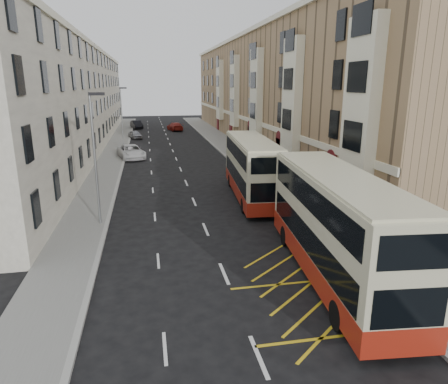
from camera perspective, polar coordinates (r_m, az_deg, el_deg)
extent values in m
plane|color=black|center=(15.75, 2.90, -18.03)|extent=(200.00, 200.00, 0.00)
cube|color=slate|center=(45.04, 3.76, 4.28)|extent=(4.00, 120.00, 0.15)
cube|color=slate|center=(43.83, -16.29, 3.39)|extent=(3.00, 120.00, 0.15)
cube|color=#999893|center=(44.58, 1.27, 4.19)|extent=(0.25, 120.00, 0.15)
cube|color=#999893|center=(43.70, -14.33, 3.49)|extent=(0.25, 120.00, 0.15)
cube|color=#9B7D5A|center=(61.06, 6.69, 14.11)|extent=(10.00, 79.00, 15.00)
cube|color=white|center=(59.92, 1.91, 10.83)|extent=(0.18, 79.00, 0.50)
cube|color=white|center=(60.06, 1.93, 21.35)|extent=(0.40, 79.00, 0.50)
cube|color=white|center=(26.18, 19.02, 11.97)|extent=(0.80, 3.20, 10.00)
cube|color=white|center=(37.09, 9.70, 13.30)|extent=(0.80, 3.20, 10.00)
cube|color=white|center=(48.52, 4.64, 13.88)|extent=(0.80, 3.20, 10.00)
cube|color=white|center=(60.17, 1.52, 14.19)|extent=(0.80, 3.20, 10.00)
cube|color=white|center=(71.94, -0.59, 14.37)|extent=(0.80, 3.20, 10.00)
cube|color=#561014|center=(30.63, 14.92, 1.65)|extent=(0.20, 1.60, 3.00)
cube|color=#561014|center=(41.53, 7.81, 5.51)|extent=(0.20, 1.60, 3.00)
cube|color=#561014|center=(52.91, 3.67, 7.71)|extent=(0.20, 1.60, 3.00)
cube|color=#561014|center=(64.51, 0.98, 9.10)|extent=(0.20, 1.60, 3.00)
cube|color=#561014|center=(76.24, -0.90, 10.05)|extent=(0.20, 1.60, 3.00)
cube|color=silver|center=(59.20, -21.37, 12.19)|extent=(9.00, 79.00, 13.00)
cube|color=white|center=(58.71, -17.43, 18.88)|extent=(0.30, 79.00, 0.50)
cube|color=black|center=(19.58, 23.78, -7.66)|extent=(0.08, 0.08, 2.60)
cube|color=black|center=(20.31, 26.78, -7.20)|extent=(0.08, 0.08, 2.60)
cube|color=black|center=(18.10, 29.28, -5.60)|extent=(1.65, 4.25, 0.10)
cube|color=black|center=(19.49, 27.87, -11.01)|extent=(0.35, 1.60, 0.06)
cylinder|color=red|center=(19.67, 19.35, -9.63)|extent=(0.06, 0.06, 1.00)
cylinder|color=red|center=(22.28, 15.21, -6.31)|extent=(0.06, 0.06, 1.00)
cylinder|color=red|center=(25.05, 12.00, -3.68)|extent=(0.06, 0.06, 1.00)
cube|color=red|center=(22.12, 15.29, -5.15)|extent=(0.05, 6.50, 0.06)
cube|color=red|center=(22.27, 15.21, -6.19)|extent=(0.05, 6.50, 0.06)
cylinder|color=gray|center=(25.37, -17.94, 4.33)|extent=(0.16, 0.16, 8.00)
cube|color=black|center=(24.93, -17.75, 13.21)|extent=(0.90, 0.18, 0.18)
cylinder|color=gray|center=(55.04, -14.38, 10.13)|extent=(0.16, 0.16, 8.00)
cube|color=black|center=(54.84, -14.23, 14.21)|extent=(0.90, 0.18, 0.18)
cube|color=beige|center=(18.46, 15.76, -4.51)|extent=(3.91, 12.40, 4.38)
cube|color=maroon|center=(19.08, 15.39, -9.30)|extent=(3.95, 12.44, 1.00)
cube|color=black|center=(18.64, 15.64, -6.03)|extent=(3.86, 11.44, 1.22)
cube|color=black|center=(18.06, 16.07, -0.45)|extent=(3.86, 11.44, 1.11)
cube|color=beige|center=(17.85, 16.27, 2.26)|extent=(3.76, 11.91, 0.13)
cube|color=black|center=(24.08, 10.58, -0.74)|extent=(2.35, 0.31, 1.44)
cube|color=black|center=(23.56, 10.85, 4.58)|extent=(1.94, 0.27, 0.50)
cube|color=black|center=(13.69, 24.92, -14.81)|extent=(2.35, 0.31, 1.33)
cylinder|color=black|center=(22.27, 8.78, -6.21)|extent=(0.41, 1.13, 1.11)
cylinder|color=black|center=(22.99, 14.88, -5.86)|extent=(0.41, 1.13, 1.11)
cylinder|color=black|center=(15.61, 15.99, -16.59)|extent=(0.41, 1.13, 1.11)
cylinder|color=black|center=(16.63, 24.36, -15.33)|extent=(0.41, 1.13, 1.11)
cube|color=beige|center=(30.64, 4.00, 3.54)|extent=(3.53, 11.68, 4.13)
cube|color=maroon|center=(31.00, 3.95, 0.66)|extent=(3.57, 11.71, 0.94)
cube|color=black|center=(30.74, 3.99, 2.64)|extent=(3.50, 10.77, 1.15)
cube|color=black|center=(30.41, 4.05, 5.91)|extent=(3.50, 10.77, 1.05)
cube|color=beige|center=(30.28, 4.08, 7.45)|extent=(3.39, 11.21, 0.13)
cube|color=black|center=(36.27, 2.39, 4.69)|extent=(2.22, 0.26, 1.36)
cube|color=black|center=(35.94, 2.43, 8.05)|extent=(1.83, 0.23, 0.47)
cube|color=black|center=(25.28, 6.27, -0.08)|extent=(2.22, 0.26, 1.26)
cylinder|color=black|center=(34.43, 0.93, 1.64)|extent=(0.38, 1.07, 1.05)
cylinder|color=black|center=(34.80, 4.79, 1.73)|extent=(0.38, 1.07, 1.05)
cylinder|color=black|center=(27.40, 2.85, -1.98)|extent=(0.38, 1.07, 1.05)
cylinder|color=black|center=(27.87, 7.66, -1.81)|extent=(0.38, 1.07, 1.05)
cylinder|color=black|center=(16.48, 27.70, -15.78)|extent=(0.54, 0.54, 0.94)
cylinder|color=black|center=(16.25, 27.92, -14.28)|extent=(0.61, 0.61, 0.08)
imported|color=black|center=(17.84, 28.72, -11.99)|extent=(0.77, 0.69, 1.78)
imported|color=black|center=(22.33, 20.64, -5.64)|extent=(1.09, 1.01, 1.80)
imported|color=black|center=(20.64, 23.38, -7.93)|extent=(1.02, 0.80, 1.61)
imported|color=silver|center=(48.72, -13.13, 5.62)|extent=(3.85, 6.21, 1.60)
imported|color=#96979C|center=(66.42, -12.59, 8.00)|extent=(2.58, 4.06, 1.29)
imported|color=black|center=(81.63, -12.39, 9.41)|extent=(2.74, 5.03, 1.57)
imported|color=maroon|center=(76.77, -7.00, 9.28)|extent=(3.08, 5.57, 1.53)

